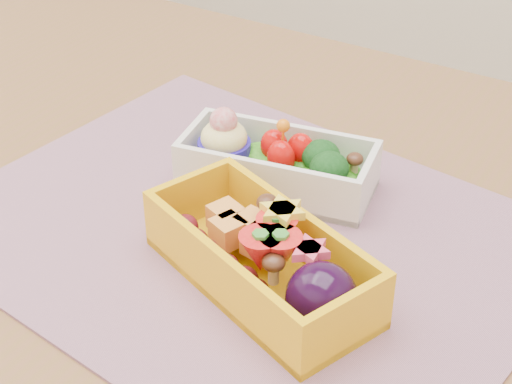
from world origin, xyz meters
The scene contains 4 objects.
table centered at (0.00, 0.00, 0.65)m, with size 1.20×0.80×0.75m.
placemat centered at (0.00, 0.03, 0.75)m, with size 0.45×0.34×0.00m, color gray.
bento_white centered at (-0.01, 0.10, 0.77)m, with size 0.17×0.10×0.07m.
bento_yellow centered at (0.05, -0.01, 0.78)m, with size 0.20×0.14×0.06m.
Camera 1 is at (0.28, -0.40, 1.14)m, focal length 58.46 mm.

